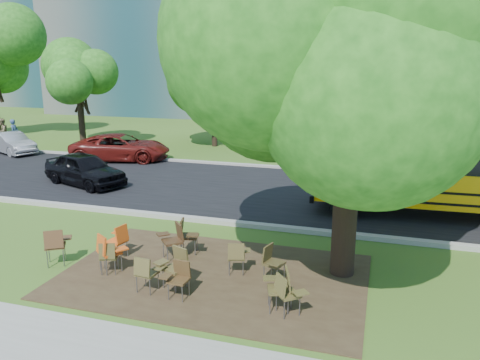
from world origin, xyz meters
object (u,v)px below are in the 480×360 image
(chair_8, at_px, (119,238))
(bg_car_red, at_px, (121,147))
(chair_2, at_px, (110,254))
(black_car, at_px, (85,169))
(chair_1, at_px, (108,250))
(bg_car_silver, at_px, (12,143))
(chair_0, at_px, (56,243))
(pedestrian_a, at_px, (15,133))
(chair_11, at_px, (237,254))
(chair_12, at_px, (272,260))
(chair_5, at_px, (178,276))
(chair_3, at_px, (176,263))
(chair_4, at_px, (147,271))
(main_tree, at_px, (354,53))
(pedestrian_b, at_px, (3,132))
(chair_6, at_px, (281,285))
(chair_10, at_px, (186,233))
(chair_9, at_px, (174,237))
(chair_7, at_px, (287,291))

(chair_8, height_order, bg_car_red, bg_car_red)
(chair_2, distance_m, black_car, 8.89)
(chair_1, relative_size, bg_car_silver, 0.27)
(chair_0, bearing_deg, pedestrian_a, 102.18)
(chair_11, xyz_separation_m, bg_car_silver, (-16.28, 10.73, 0.08))
(chair_12, bearing_deg, black_car, -108.03)
(chair_12, bearing_deg, chair_5, -36.58)
(chair_3, bearing_deg, chair_2, 15.87)
(black_car, xyz_separation_m, bg_car_silver, (-7.88, 4.61, -0.08))
(chair_4, bearing_deg, main_tree, 34.80)
(chair_0, relative_size, pedestrian_b, 0.59)
(chair_5, xyz_separation_m, pedestrian_b, (-18.01, 14.29, 0.30))
(chair_5, distance_m, pedestrian_a, 22.00)
(bg_car_red, bearing_deg, chair_0, -170.21)
(black_car, xyz_separation_m, pedestrian_a, (-9.36, 6.52, 0.15))
(chair_6, bearing_deg, pedestrian_a, 36.27)
(chair_10, bearing_deg, chair_2, -51.15)
(chair_1, height_order, chair_5, chair_1)
(chair_6, bearing_deg, chair_11, 27.84)
(chair_9, distance_m, chair_11, 1.85)
(chair_1, bearing_deg, chair_9, 80.61)
(black_car, bearing_deg, pedestrian_b, 77.14)
(bg_car_silver, relative_size, pedestrian_a, 2.21)
(chair_2, height_order, chair_4, chair_4)
(chair_3, xyz_separation_m, bg_car_silver, (-15.18, 11.75, 0.01))
(chair_1, height_order, chair_10, chair_1)
(black_car, relative_size, bg_car_red, 0.80)
(chair_0, distance_m, black_car, 7.99)
(bg_car_silver, bearing_deg, pedestrian_b, 73.75)
(chair_6, distance_m, chair_11, 1.86)
(chair_2, height_order, chair_9, chair_9)
(chair_11, relative_size, chair_12, 0.95)
(chair_0, relative_size, chair_4, 1.12)
(chair_6, bearing_deg, chair_12, 4.01)
(chair_7, relative_size, chair_9, 0.91)
(bg_car_silver, height_order, pedestrian_a, pedestrian_a)
(chair_0, bearing_deg, chair_12, -25.28)
(chair_11, height_order, black_car, black_car)
(chair_8, xyz_separation_m, bg_car_red, (-6.47, 10.87, 0.11))
(chair_11, distance_m, black_car, 10.39)
(main_tree, bearing_deg, pedestrian_b, 150.29)
(chair_0, xyz_separation_m, chair_12, (5.25, 0.68, -0.05))
(chair_8, xyz_separation_m, black_car, (-5.26, 6.11, 0.10))
(chair_1, relative_size, chair_5, 1.17)
(chair_11, bearing_deg, chair_5, -137.14)
(main_tree, xyz_separation_m, chair_10, (-3.97, 0.01, -4.47))
(chair_5, height_order, chair_7, chair_7)
(chair_12, bearing_deg, chair_6, 37.50)
(chair_9, bearing_deg, chair_4, 144.45)
(main_tree, height_order, chair_9, main_tree)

